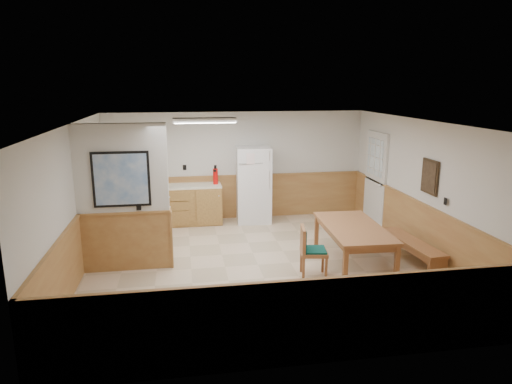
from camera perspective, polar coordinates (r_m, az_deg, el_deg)
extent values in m
plane|color=#CBB192|center=(8.16, 0.26, -9.08)|extent=(6.00, 6.00, 0.00)
cube|color=white|center=(7.57, 0.28, 8.70)|extent=(6.00, 6.00, 0.02)
cube|color=silver|center=(10.68, -2.46, 3.29)|extent=(6.00, 0.02, 2.50)
cube|color=silver|center=(8.78, 19.95, 0.28)|extent=(0.02, 6.00, 2.50)
cube|color=silver|center=(7.86, -21.84, -1.35)|extent=(0.02, 6.00, 2.50)
cube|color=#AA8044|center=(10.82, -2.41, -0.64)|extent=(6.00, 0.04, 1.00)
cube|color=#AA8044|center=(8.96, 19.46, -4.40)|extent=(0.04, 6.00, 1.00)
cube|color=#AA8044|center=(8.07, -21.24, -6.51)|extent=(0.04, 6.00, 1.00)
cube|color=silver|center=(7.82, -16.49, 2.75)|extent=(1.50, 0.15, 1.50)
cube|color=#AA8044|center=(8.13, -15.91, -5.94)|extent=(1.50, 0.17, 1.00)
cube|color=black|center=(7.75, -16.49, 1.53)|extent=(0.92, 0.03, 0.92)
cube|color=silver|center=(7.74, -16.51, 1.51)|extent=(0.84, 0.01, 0.84)
cube|color=#A87C3B|center=(10.47, -8.18, -1.64)|extent=(1.40, 0.60, 0.86)
cube|color=#A87C3B|center=(10.55, -16.19, -1.93)|extent=(0.06, 0.60, 0.86)
cube|color=#A87C3B|center=(10.48, -12.18, -1.79)|extent=(0.06, 0.60, 0.86)
cube|color=beige|center=(10.36, -10.48, 0.68)|extent=(2.20, 0.60, 0.04)
cube|color=beige|center=(10.64, -10.47, 1.40)|extent=(2.20, 0.02, 0.10)
cube|color=silver|center=(10.47, 14.69, 1.40)|extent=(0.05, 1.02, 2.15)
cube|color=silver|center=(10.46, 14.64, 1.40)|extent=(0.04, 0.90, 2.05)
cube|color=silver|center=(10.36, 14.68, 4.24)|extent=(0.02, 0.76, 0.80)
cube|color=silver|center=(10.57, -13.87, 4.45)|extent=(0.80, 0.03, 1.00)
cube|color=silver|center=(10.55, -13.88, 4.44)|extent=(0.70, 0.01, 0.90)
cube|color=black|center=(8.45, 20.91, 1.80)|extent=(0.03, 0.50, 0.60)
cube|color=black|center=(8.44, 20.80, 1.79)|extent=(0.01, 0.42, 0.52)
cube|color=silver|center=(8.77, -6.40, 8.93)|extent=(1.20, 0.30, 0.08)
cube|color=white|center=(8.78, -6.40, 8.64)|extent=(1.15, 0.25, 0.01)
cube|color=white|center=(10.44, -0.31, 0.93)|extent=(0.81, 0.75, 1.73)
cube|color=silver|center=(10.01, 1.75, 4.52)|extent=(0.03, 0.02, 0.22)
cube|color=silver|center=(10.11, 1.73, 1.51)|extent=(0.03, 0.02, 0.41)
cube|color=#9C6039|center=(7.99, 12.10, -4.37)|extent=(1.03, 1.93, 0.05)
cube|color=#9C6039|center=(8.01, 12.07, -4.88)|extent=(0.92, 1.82, 0.10)
cube|color=#9C6039|center=(7.20, 11.09, -9.49)|extent=(0.07, 0.07, 0.70)
cube|color=#9C6039|center=(8.79, 7.56, -5.10)|extent=(0.07, 0.07, 0.70)
cube|color=#9C6039|center=(7.49, 17.18, -8.94)|extent=(0.07, 0.07, 0.70)
cube|color=#9C6039|center=(9.03, 12.66, -4.82)|extent=(0.07, 0.07, 0.70)
cube|color=#9C6039|center=(8.46, 18.90, -5.93)|extent=(0.48, 1.62, 0.05)
cube|color=#9C6039|center=(7.94, 21.32, -9.16)|extent=(0.33, 0.09, 0.40)
cube|color=#9C6039|center=(9.16, 16.61, -5.78)|extent=(0.33, 0.09, 0.40)
cube|color=#9C6039|center=(7.61, 7.23, -7.49)|extent=(0.49, 0.49, 0.06)
cube|color=#0E4838|center=(7.60, 7.24, -7.17)|extent=(0.44, 0.44, 0.03)
cube|color=#9C6039|center=(7.51, 5.90, -5.87)|extent=(0.12, 0.43, 0.40)
cube|color=#0E4838|center=(7.50, 4.50, -5.88)|extent=(0.08, 0.36, 0.34)
cube|color=#9C6039|center=(7.51, 5.96, -9.61)|extent=(0.05, 0.05, 0.39)
cube|color=#9C6039|center=(7.84, 5.67, -8.57)|extent=(0.05, 0.05, 0.39)
cube|color=#9C6039|center=(7.56, 8.75, -9.54)|extent=(0.05, 0.05, 0.39)
cube|color=#9C6039|center=(7.89, 8.34, -8.52)|extent=(0.05, 0.05, 0.39)
cylinder|color=red|center=(10.35, -5.09, 1.96)|extent=(0.13, 0.13, 0.36)
cylinder|color=black|center=(10.31, -5.11, 3.15)|extent=(0.06, 0.06, 0.08)
cylinder|color=#198B3E|center=(10.38, -14.95, 1.24)|extent=(0.08, 0.08, 0.23)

